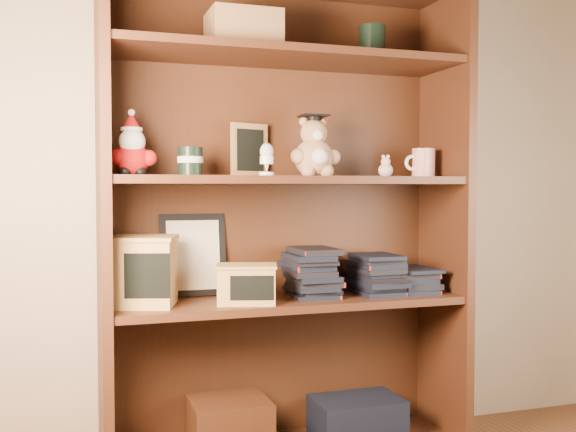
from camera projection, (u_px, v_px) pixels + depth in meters
name	position (u px, v px, depth m)	size (l,w,h in m)	color
bookcase	(283.00, 228.00, 2.26)	(1.20, 0.35, 1.60)	#442313
shelf_lower	(288.00, 301.00, 2.22)	(1.14, 0.33, 0.02)	#442313
shelf_upper	(288.00, 180.00, 2.20)	(1.14, 0.33, 0.02)	#442313
santa_plush	(132.00, 150.00, 2.04)	(0.15, 0.11, 0.21)	#A50F0F
teachers_tin	(190.00, 161.00, 2.10)	(0.08, 0.08, 0.09)	black
chalkboard_plaque	(249.00, 151.00, 2.28)	(0.14, 0.10, 0.18)	#9E7547
egg_cup	(267.00, 158.00, 2.10)	(0.05, 0.05, 0.10)	white
grad_teddy_bear	(314.00, 152.00, 2.22)	(0.17, 0.15, 0.21)	tan
pink_figurine	(386.00, 168.00, 2.31)	(0.05, 0.05, 0.08)	beige
teacher_mug	(423.00, 163.00, 2.36)	(0.11, 0.08, 0.10)	silver
certificate_frame	(193.00, 255.00, 2.25)	(0.22, 0.06, 0.28)	black
treats_box	(144.00, 270.00, 2.07)	(0.24, 0.24, 0.21)	tan
pencils_box	(247.00, 284.00, 2.10)	(0.22, 0.18, 0.12)	tan
book_stack_left	(311.00, 273.00, 2.24)	(0.14, 0.20, 0.16)	black
book_stack_mid	(375.00, 272.00, 2.31)	(0.14, 0.20, 0.14)	black
book_stack_right	(412.00, 280.00, 2.36)	(0.14, 0.20, 0.08)	black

